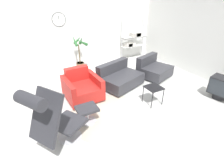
# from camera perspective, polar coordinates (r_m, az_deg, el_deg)

# --- Properties ---
(ground_plane) EXTENTS (12.00, 12.00, 0.00)m
(ground_plane) POSITION_cam_1_polar(r_m,az_deg,el_deg) (4.22, 2.11, -8.63)
(ground_plane) COLOR silver
(wall_back) EXTENTS (12.00, 0.09, 2.80)m
(wall_back) POSITION_cam_1_polar(r_m,az_deg,el_deg) (6.52, -13.08, 17.26)
(wall_back) COLOR silver
(wall_back) RESTS_ON ground_plane
(wall_right) EXTENTS (0.06, 12.00, 2.80)m
(wall_right) POSITION_cam_1_polar(r_m,az_deg,el_deg) (5.99, 32.01, 13.02)
(wall_right) COLOR silver
(wall_right) RESTS_ON ground_plane
(round_rug) EXTENTS (1.84, 1.84, 0.01)m
(round_rug) POSITION_cam_1_polar(r_m,az_deg,el_deg) (4.08, -1.03, -10.09)
(round_rug) COLOR #BCB29E
(round_rug) RESTS_ON ground_plane
(lounge_chair) EXTENTS (1.09, 0.94, 1.28)m
(lounge_chair) POSITION_cam_1_polar(r_m,az_deg,el_deg) (3.02, -19.25, -9.94)
(lounge_chair) COLOR #BCBCC1
(lounge_chair) RESTS_ON ground_plane
(ottoman) EXTENTS (0.44, 0.38, 0.36)m
(ottoman) POSITION_cam_1_polar(r_m,az_deg,el_deg) (3.79, -8.14, -8.86)
(ottoman) COLOR #BCBCC1
(ottoman) RESTS_ON ground_plane
(armchair_red) EXTENTS (0.89, 0.94, 0.76)m
(armchair_red) POSITION_cam_1_polar(r_m,az_deg,el_deg) (4.63, -9.75, -1.43)
(armchair_red) COLOR silver
(armchair_red) RESTS_ON ground_plane
(couch_low) EXTENTS (1.41, 1.20, 0.68)m
(couch_low) POSITION_cam_1_polar(r_m,az_deg,el_deg) (5.21, 2.46, 1.96)
(couch_low) COLOR black
(couch_low) RESTS_ON ground_plane
(couch_second) EXTENTS (1.18, 1.13, 0.68)m
(couch_second) POSITION_cam_1_polar(r_m,az_deg,el_deg) (5.95, 13.37, 4.61)
(couch_second) COLOR black
(couch_second) RESTS_ON ground_plane
(side_table) EXTENTS (0.39, 0.39, 0.46)m
(side_table) POSITION_cam_1_polar(r_m,az_deg,el_deg) (4.40, 13.43, -1.66)
(side_table) COLOR black
(side_table) RESTS_ON ground_plane
(crt_television) EXTENTS (0.51, 0.61, 0.60)m
(crt_television) POSITION_cam_1_polar(r_m,az_deg,el_deg) (5.32, 32.17, -0.86)
(crt_television) COLOR black
(crt_television) RESTS_ON ground_plane
(potted_plant) EXTENTS (0.48, 0.48, 1.23)m
(potted_plant) POSITION_cam_1_polar(r_m,az_deg,el_deg) (6.35, -10.49, 8.87)
(potted_plant) COLOR brown
(potted_plant) RESTS_ON ground_plane
(shelf_unit) EXTENTS (1.10, 0.28, 1.80)m
(shelf_unit) POSITION_cam_1_polar(r_m,az_deg,el_deg) (7.40, 7.05, 14.30)
(shelf_unit) COLOR #BCBCC1
(shelf_unit) RESTS_ON ground_plane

